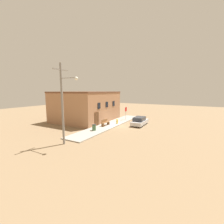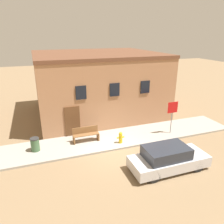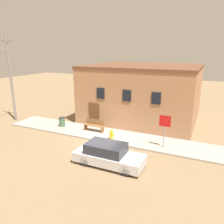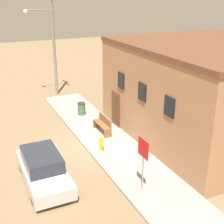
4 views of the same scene
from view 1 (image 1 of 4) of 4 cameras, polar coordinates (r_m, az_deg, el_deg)
The scene contains 9 objects.
ground_plane at distance 23.23m, azimuth 2.64°, elevation -5.21°, with size 80.00×80.00×0.00m, color #846B4C.
sidewalk at distance 23.84m, azimuth -0.34°, elevation -4.70°, with size 18.06×2.75×0.13m.
brick_building at distance 27.42m, azimuth -9.88°, elevation 2.24°, with size 10.11×8.86×5.21m.
fire_hydrant at distance 23.91m, azimuth 1.94°, elevation -3.59°, with size 0.48×0.23×0.75m.
stop_sign at distance 27.20m, azimuth 5.31°, elevation 0.44°, with size 0.76×0.06×2.27m.
bench at distance 22.64m, azimuth -2.61°, elevation -4.00°, with size 1.67×0.44×0.95m.
trash_bin at distance 20.04m, azimuth -6.85°, elevation -5.83°, with size 0.52×0.52×0.82m.
utility_pole at distance 15.21m, azimuth -18.05°, elevation 4.04°, with size 1.80×2.16×7.95m.
parked_car at distance 23.84m, azimuth 10.49°, elevation -3.45°, with size 4.12×1.64×1.32m.
Camera 1 is at (-20.28, -10.01, 5.32)m, focal length 24.00 mm.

